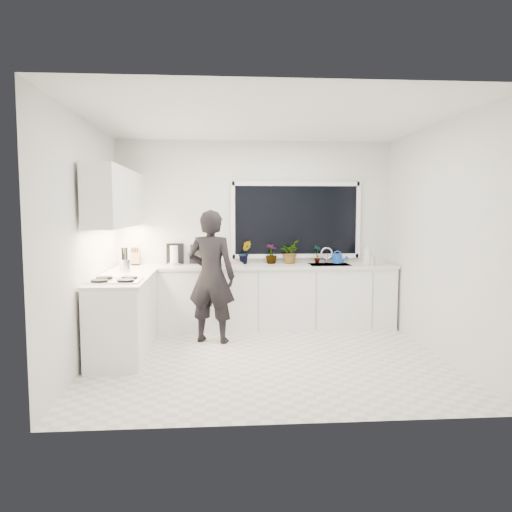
{
  "coord_description": "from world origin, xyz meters",
  "views": [
    {
      "loc": [
        -0.55,
        -5.57,
        1.72
      ],
      "look_at": [
        -0.09,
        0.4,
        1.15
      ],
      "focal_mm": 35.0,
      "sensor_mm": 36.0,
      "label": 1
    }
  ],
  "objects": [
    {
      "name": "herb_plants",
      "position": [
        0.35,
        1.61,
        1.08
      ],
      "size": [
        1.24,
        0.38,
        0.34
      ],
      "color": "#26662D",
      "rests_on": "countertop_back"
    },
    {
      "name": "base_cabinets_back",
      "position": [
        0.0,
        1.45,
        0.44
      ],
      "size": [
        3.92,
        0.58,
        0.88
      ],
      "primitive_type": "cube",
      "color": "white",
      "rests_on": "floor"
    },
    {
      "name": "picture_frame_large",
      "position": [
        -0.85,
        1.69,
        1.06
      ],
      "size": [
        0.21,
        0.09,
        0.28
      ],
      "primitive_type": "cube",
      "rotation": [
        0.0,
        0.0,
        -0.34
      ],
      "color": "black",
      "rests_on": "countertop_back"
    },
    {
      "name": "base_cabinets_left",
      "position": [
        -1.67,
        0.35,
        0.44
      ],
      "size": [
        0.58,
        1.6,
        0.88
      ],
      "primitive_type": "cube",
      "color": "white",
      "rests_on": "floor"
    },
    {
      "name": "utensil_crock",
      "position": [
        -1.73,
        0.8,
        1.0
      ],
      "size": [
        0.16,
        0.16,
        0.16
      ],
      "primitive_type": "cylinder",
      "rotation": [
        0.0,
        0.0,
        -0.3
      ],
      "color": "#B0AFB4",
      "rests_on": "countertop_left"
    },
    {
      "name": "floor",
      "position": [
        0.0,
        0.0,
        -0.01
      ],
      "size": [
        4.0,
        3.5,
        0.02
      ],
      "primitive_type": "cube",
      "color": "beige",
      "rests_on": "ground"
    },
    {
      "name": "sink",
      "position": [
        1.05,
        1.45,
        0.87
      ],
      "size": [
        0.58,
        0.42,
        0.14
      ],
      "primitive_type": "cube",
      "color": "silver",
      "rests_on": "countertop_back"
    },
    {
      "name": "knife_block",
      "position": [
        -1.72,
        1.59,
        1.03
      ],
      "size": [
        0.13,
        0.1,
        0.22
      ],
      "primitive_type": "cube",
      "rotation": [
        0.0,
        0.0,
        0.02
      ],
      "color": "#9A6748",
      "rests_on": "countertop_back"
    },
    {
      "name": "pizza",
      "position": [
        -0.4,
        1.42,
        0.95
      ],
      "size": [
        0.38,
        0.28,
        0.01
      ],
      "primitive_type": "cube",
      "rotation": [
        0.0,
        0.0,
        0.04
      ],
      "color": "red",
      "rests_on": "pizza_tray"
    },
    {
      "name": "picture_frame_small",
      "position": [
        -1.17,
        1.69,
        1.07
      ],
      "size": [
        0.25,
        0.03,
        0.3
      ],
      "primitive_type": "cube",
      "rotation": [
        0.0,
        0.0,
        0.05
      ],
      "color": "black",
      "rests_on": "countertop_back"
    },
    {
      "name": "window",
      "position": [
        0.6,
        1.73,
        1.55
      ],
      "size": [
        1.8,
        0.02,
        1.0
      ],
      "primitive_type": "cube",
      "color": "black",
      "rests_on": "wall_back"
    },
    {
      "name": "watering_can",
      "position": [
        1.2,
        1.61,
        0.98
      ],
      "size": [
        0.16,
        0.16,
        0.13
      ],
      "primitive_type": "cylinder",
      "rotation": [
        0.0,
        0.0,
        0.14
      ],
      "color": "blue",
      "rests_on": "countertop_back"
    },
    {
      "name": "countertop_back",
      "position": [
        0.0,
        1.44,
        0.9
      ],
      "size": [
        3.94,
        0.62,
        0.04
      ],
      "primitive_type": "cube",
      "color": "silver",
      "rests_on": "base_cabinets_back"
    },
    {
      "name": "wall_back",
      "position": [
        0.0,
        1.76,
        1.35
      ],
      "size": [
        4.0,
        0.02,
        2.7
      ],
      "primitive_type": "cube",
      "color": "white",
      "rests_on": "ground"
    },
    {
      "name": "faucet",
      "position": [
        1.05,
        1.65,
        1.03
      ],
      "size": [
        0.03,
        0.03,
        0.22
      ],
      "primitive_type": "cylinder",
      "color": "silver",
      "rests_on": "countertop_back"
    },
    {
      "name": "person",
      "position": [
        -0.64,
        0.79,
        0.85
      ],
      "size": [
        0.71,
        0.57,
        1.71
      ],
      "primitive_type": "imported",
      "rotation": [
        0.0,
        0.0,
        2.86
      ],
      "color": "black",
      "rests_on": "floor"
    },
    {
      "name": "soap_bottles",
      "position": [
        1.57,
        1.3,
        1.06
      ],
      "size": [
        0.2,
        0.16,
        0.31
      ],
      "color": "#D8BF66",
      "rests_on": "countertop_back"
    },
    {
      "name": "paper_towel_roll",
      "position": [
        -1.17,
        1.55,
        1.05
      ],
      "size": [
        0.14,
        0.14,
        0.26
      ],
      "primitive_type": "cylinder",
      "rotation": [
        0.0,
        0.0,
        0.36
      ],
      "color": "white",
      "rests_on": "countertop_back"
    },
    {
      "name": "upper_cabinets",
      "position": [
        -1.79,
        0.7,
        1.85
      ],
      "size": [
        0.34,
        2.1,
        0.7
      ],
      "primitive_type": "cube",
      "color": "white",
      "rests_on": "wall_left"
    },
    {
      "name": "countertop_left",
      "position": [
        -1.67,
        0.35,
        0.9
      ],
      "size": [
        0.62,
        1.6,
        0.04
      ],
      "primitive_type": "cube",
      "color": "silver",
      "rests_on": "base_cabinets_left"
    },
    {
      "name": "ceiling",
      "position": [
        0.0,
        0.0,
        2.71
      ],
      "size": [
        4.0,
        3.5,
        0.02
      ],
      "primitive_type": "cube",
      "color": "white",
      "rests_on": "wall_back"
    },
    {
      "name": "wall_left",
      "position": [
        -2.01,
        0.0,
        1.35
      ],
      "size": [
        0.02,
        3.5,
        2.7
      ],
      "primitive_type": "cube",
      "color": "white",
      "rests_on": "ground"
    },
    {
      "name": "pizza_tray",
      "position": [
        -0.4,
        1.42,
        0.94
      ],
      "size": [
        0.42,
        0.32,
        0.03
      ],
      "primitive_type": "cube",
      "rotation": [
        0.0,
        0.0,
        0.04
      ],
      "color": "silver",
      "rests_on": "countertop_back"
    },
    {
      "name": "stovetop",
      "position": [
        -1.69,
        -0.0,
        0.94
      ],
      "size": [
        0.56,
        0.48,
        0.03
      ],
      "primitive_type": "cube",
      "color": "black",
      "rests_on": "countertop_left"
    },
    {
      "name": "wall_right",
      "position": [
        2.01,
        0.0,
        1.35
      ],
      "size": [
        0.02,
        3.5,
        2.7
      ],
      "primitive_type": "cube",
      "color": "white",
      "rests_on": "ground"
    }
  ]
}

